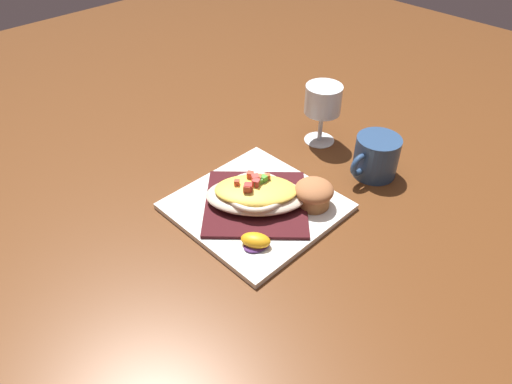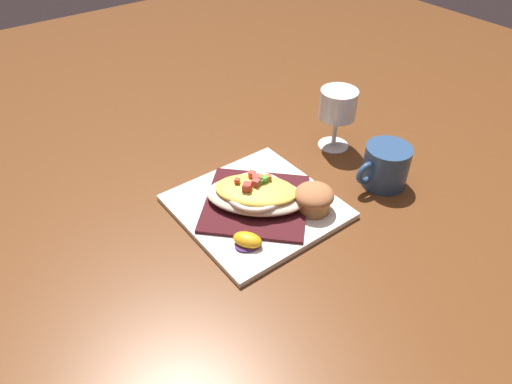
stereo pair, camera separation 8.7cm
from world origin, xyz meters
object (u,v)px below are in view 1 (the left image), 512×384
at_px(coffee_mug, 375,158).
at_px(stemmed_glass, 323,103).
at_px(gratin_dish, 256,193).
at_px(muffin, 314,193).
at_px(square_plate, 256,206).
at_px(orange_garnish, 256,241).

height_order(coffee_mug, stemmed_glass, stemmed_glass).
height_order(gratin_dish, stemmed_glass, stemmed_glass).
relative_size(muffin, coffee_mug, 0.60).
xyz_separation_m(muffin, stemmed_glass, (-0.15, 0.20, 0.06)).
bearing_deg(muffin, square_plate, -134.50).
relative_size(gratin_dish, muffin, 2.90).
distance_m(square_plate, muffin, 0.11).
xyz_separation_m(gratin_dish, coffee_mug, (0.09, 0.26, -0.00)).
relative_size(orange_garnish, stemmed_glass, 0.44).
relative_size(square_plate, orange_garnish, 4.57).
height_order(gratin_dish, muffin, gratin_dish).
bearing_deg(coffee_mug, orange_garnish, -92.16).
distance_m(square_plate, orange_garnish, 0.11).
bearing_deg(square_plate, muffin, 45.50).
xyz_separation_m(muffin, coffee_mug, (0.01, 0.18, -0.00)).
bearing_deg(stemmed_glass, orange_garnish, -67.00).
bearing_deg(gratin_dish, orange_garnish, -44.31).
xyz_separation_m(orange_garnish, coffee_mug, (0.01, 0.33, 0.02)).
xyz_separation_m(orange_garnish, stemmed_glass, (-0.15, 0.35, 0.08)).
relative_size(muffin, stemmed_glass, 0.53).
height_order(orange_garnish, stemmed_glass, stemmed_glass).
distance_m(gratin_dish, orange_garnish, 0.11).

